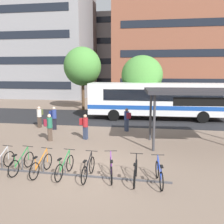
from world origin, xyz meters
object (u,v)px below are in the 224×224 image
(parked_bicycle_blue_8, at_px, (159,174))
(transit_shelter, at_px, (200,93))
(parked_bicycle_green_2, at_px, (22,163))
(parked_bicycle_black_5, at_px, (88,169))
(commuter_maroon_pack_2, at_px, (49,126))
(commuter_maroon_pack_1, at_px, (127,118))
(commuter_navy_pack_0, at_px, (54,117))
(parked_bicycle_green_4, at_px, (65,167))
(commuter_olive_pack_4, at_px, (40,115))
(parked_bicycle_black_7, at_px, (135,172))
(street_tree_1, at_px, (142,75))
(parked_bicycle_orange_3, at_px, (41,165))
(parked_bicycle_silver_1, at_px, (1,162))
(parked_bicycle_purple_6, at_px, (111,169))
(city_bus, at_px, (156,99))
(commuter_red_pack_3, at_px, (85,125))
(street_tree_0, at_px, (82,67))

(parked_bicycle_blue_8, distance_m, transit_shelter, 6.07)
(parked_bicycle_green_2, bearing_deg, parked_bicycle_black_5, -86.53)
(parked_bicycle_green_2, bearing_deg, commuter_maroon_pack_2, 15.22)
(parked_bicycle_black_5, xyz_separation_m, commuter_maroon_pack_1, (0.90, 7.61, 0.57))
(commuter_navy_pack_0, bearing_deg, parked_bicycle_black_5, -72.01)
(parked_bicycle_green_4, xyz_separation_m, commuter_olive_pack_4, (-4.77, 7.71, 0.55))
(parked_bicycle_black_7, xyz_separation_m, street_tree_1, (-0.15, 14.85, 3.47))
(parked_bicycle_orange_3, bearing_deg, parked_bicycle_silver_1, 94.95)
(parked_bicycle_green_4, height_order, parked_bicycle_blue_8, same)
(parked_bicycle_silver_1, distance_m, parked_bicycle_purple_6, 4.82)
(city_bus, height_order, parked_bicycle_black_5, city_bus)
(parked_bicycle_green_2, xyz_separation_m, street_tree_1, (4.71, 14.65, 3.47))
(commuter_red_pack_3, distance_m, commuter_olive_pack_4, 4.92)
(parked_bicycle_orange_3, relative_size, commuter_maroon_pack_2, 1.03)
(city_bus, distance_m, commuter_maroon_pack_1, 5.23)
(street_tree_1, bearing_deg, commuter_red_pack_3, -108.98)
(parked_bicycle_blue_8, relative_size, commuter_red_pack_3, 1.07)
(parked_bicycle_black_7, distance_m, commuter_red_pack_3, 6.33)
(parked_bicycle_silver_1, bearing_deg, parked_bicycle_black_5, -84.14)
(parked_bicycle_green_4, bearing_deg, parked_bicycle_blue_8, -85.73)
(commuter_navy_pack_0, bearing_deg, commuter_maroon_pack_2, -86.52)
(parked_bicycle_purple_6, bearing_deg, parked_bicycle_orange_3, 80.33)
(parked_bicycle_black_5, distance_m, parked_bicycle_black_7, 1.89)
(street_tree_0, bearing_deg, parked_bicycle_green_2, -83.87)
(commuter_navy_pack_0, height_order, street_tree_0, street_tree_0)
(parked_bicycle_black_5, distance_m, street_tree_1, 15.33)
(parked_bicycle_black_7, height_order, transit_shelter, transit_shelter)
(commuter_red_pack_3, bearing_deg, parked_bicycle_green_4, -67.95)
(parked_bicycle_black_7, bearing_deg, commuter_maroon_pack_2, 51.30)
(parked_bicycle_blue_8, height_order, street_tree_0, street_tree_0)
(city_bus, xyz_separation_m, transit_shelter, (2.05, -7.41, 1.27))
(parked_bicycle_silver_1, relative_size, commuter_olive_pack_4, 1.06)
(parked_bicycle_blue_8, distance_m, commuter_maroon_pack_2, 7.94)
(city_bus, bearing_deg, transit_shelter, 103.88)
(city_bus, xyz_separation_m, parked_bicycle_green_2, (-6.07, -12.11, -1.39))
(commuter_maroon_pack_1, xyz_separation_m, street_tree_0, (-5.59, 8.61, 3.77))
(commuter_red_pack_3, bearing_deg, commuter_navy_pack_0, 160.90)
(commuter_maroon_pack_1, height_order, street_tree_1, street_tree_1)
(parked_bicycle_black_5, bearing_deg, city_bus, -10.79)
(parked_bicycle_orange_3, relative_size, parked_bicycle_black_7, 1.00)
(city_bus, bearing_deg, parked_bicycle_silver_1, 58.48)
(parked_bicycle_green_2, bearing_deg, city_bus, -19.81)
(parked_bicycle_orange_3, distance_m, parked_bicycle_black_5, 2.03)
(parked_bicycle_green_4, xyz_separation_m, parked_bicycle_black_5, (1.01, -0.05, 0.00))
(parked_bicycle_black_5, height_order, street_tree_0, street_tree_0)
(parked_bicycle_green_2, height_order, parked_bicycle_blue_8, same)
(parked_bicycle_purple_6, xyz_separation_m, commuter_navy_pack_0, (-5.36, 7.17, 0.59))
(parked_bicycle_silver_1, bearing_deg, parked_bicycle_black_7, -83.89)
(parked_bicycle_black_7, height_order, commuter_red_pack_3, commuter_red_pack_3)
(parked_bicycle_orange_3, height_order, transit_shelter, transit_shelter)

